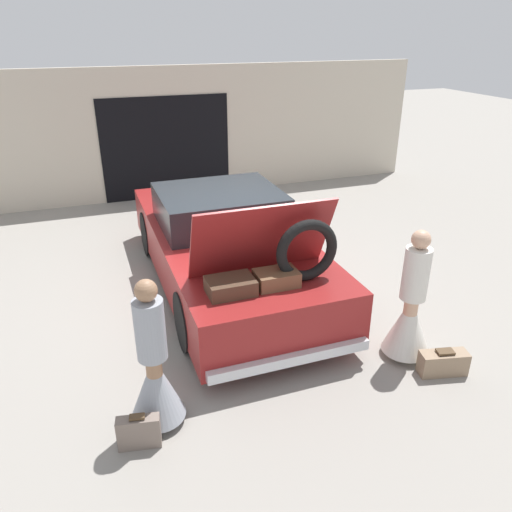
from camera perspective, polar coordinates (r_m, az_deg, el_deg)
name	(u,v)px	position (r m, az deg, el deg)	size (l,w,h in m)	color
ground_plane	(227,283)	(7.58, -3.36, -3.11)	(40.00, 40.00, 0.00)	gray
garage_wall_back	(165,134)	(11.35, -10.36, 13.54)	(12.00, 0.14, 2.80)	beige
car	(226,245)	(7.31, -3.47, 1.24)	(2.01, 4.85, 1.80)	maroon
person_left	(155,374)	(4.92, -11.50, -13.12)	(0.53, 0.53, 1.57)	#997051
person_right	(410,313)	(5.98, 17.18, -6.29)	(0.55, 0.55, 1.59)	tan
suitcase_beside_left_person	(139,432)	(4.96, -13.23, -18.98)	(0.41, 0.19, 0.36)	#75665B
suitcase_beside_right_person	(443,363)	(6.05, 20.60, -11.36)	(0.56, 0.31, 0.30)	#8C7259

